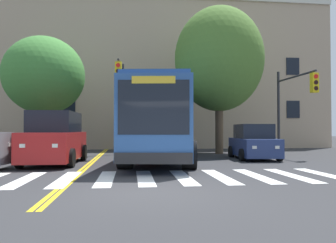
% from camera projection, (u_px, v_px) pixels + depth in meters
% --- Properties ---
extents(ground_plane, '(120.00, 120.00, 0.00)m').
position_uv_depth(ground_plane, '(150.00, 192.00, 7.89)').
color(ground_plane, '#303033').
extents(crosswalk, '(13.67, 3.38, 0.01)m').
position_uv_depth(crosswalk, '(126.00, 178.00, 10.11)').
color(crosswalk, white).
rests_on(crosswalk, ground).
extents(lane_line_yellow_inner, '(0.12, 36.00, 0.01)m').
position_uv_depth(lane_line_yellow_inner, '(105.00, 150.00, 23.82)').
color(lane_line_yellow_inner, gold).
rests_on(lane_line_yellow_inner, ground).
extents(lane_line_yellow_outer, '(0.12, 36.00, 0.01)m').
position_uv_depth(lane_line_yellow_outer, '(107.00, 150.00, 23.84)').
color(lane_line_yellow_outer, gold).
rests_on(lane_line_yellow_outer, ground).
extents(city_bus, '(4.04, 11.14, 3.49)m').
position_uv_depth(city_bus, '(161.00, 121.00, 15.79)').
color(city_bus, '#2D5699').
rests_on(city_bus, ground).
extents(car_red_near_lane, '(2.27, 4.94, 2.27)m').
position_uv_depth(car_red_near_lane, '(55.00, 139.00, 14.37)').
color(car_red_near_lane, '#AD1E1E').
rests_on(car_red_near_lane, ground).
extents(car_navy_far_lane, '(2.23, 3.87, 1.77)m').
position_uv_depth(car_navy_far_lane, '(253.00, 143.00, 16.71)').
color(car_navy_far_lane, navy).
rests_on(car_navy_far_lane, ground).
extents(car_silver_behind_bus, '(2.36, 4.84, 1.94)m').
position_uv_depth(car_silver_behind_bus, '(132.00, 138.00, 24.88)').
color(car_silver_behind_bus, '#B7BABF').
rests_on(car_silver_behind_bus, ground).
extents(traffic_light_near_corner, '(0.43, 3.93, 5.08)m').
position_uv_depth(traffic_light_near_corner, '(293.00, 97.00, 18.57)').
color(traffic_light_near_corner, '#28282D').
rests_on(traffic_light_near_corner, ground).
extents(traffic_light_overhead, '(0.42, 3.12, 5.50)m').
position_uv_depth(traffic_light_overhead, '(121.00, 91.00, 18.66)').
color(traffic_light_overhead, '#28282D').
rests_on(traffic_light_overhead, ground).
extents(street_tree_curbside_large, '(6.51, 6.40, 9.24)m').
position_uv_depth(street_tree_curbside_large, '(219.00, 59.00, 20.57)').
color(street_tree_curbside_large, brown).
rests_on(street_tree_curbside_large, ground).
extents(street_tree_curbside_small, '(4.95, 5.28, 6.93)m').
position_uv_depth(street_tree_curbside_small, '(44.00, 76.00, 19.16)').
color(street_tree_curbside_small, brown).
rests_on(street_tree_curbside_small, ground).
extents(building_facade, '(33.33, 8.50, 12.54)m').
position_uv_depth(building_facade, '(128.00, 76.00, 29.20)').
color(building_facade, tan).
rests_on(building_facade, ground).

